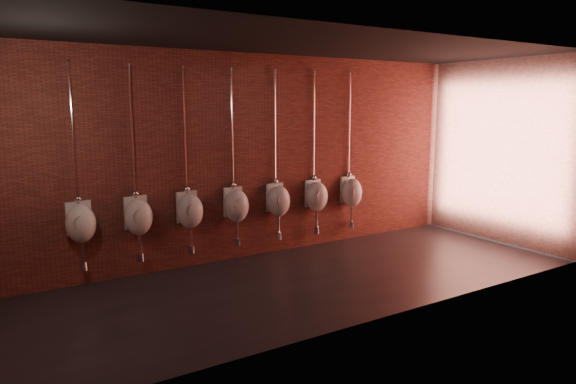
% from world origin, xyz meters
% --- Properties ---
extents(ground, '(8.50, 8.50, 0.00)m').
position_xyz_m(ground, '(0.00, 0.00, 0.00)').
color(ground, black).
rests_on(ground, ground).
extents(room_shell, '(8.54, 3.04, 3.22)m').
position_xyz_m(room_shell, '(0.00, 0.00, 2.01)').
color(room_shell, black).
rests_on(room_shell, ground).
extents(urinal_0, '(0.43, 0.39, 2.72)m').
position_xyz_m(urinal_0, '(-2.51, 1.36, 0.89)').
color(urinal_0, silver).
rests_on(urinal_0, ground).
extents(urinal_1, '(0.43, 0.39, 2.72)m').
position_xyz_m(urinal_1, '(-1.75, 1.36, 0.89)').
color(urinal_1, silver).
rests_on(urinal_1, ground).
extents(urinal_2, '(0.43, 0.39, 2.72)m').
position_xyz_m(urinal_2, '(-1.00, 1.36, 0.89)').
color(urinal_2, silver).
rests_on(urinal_2, ground).
extents(urinal_3, '(0.43, 0.39, 2.72)m').
position_xyz_m(urinal_3, '(-0.24, 1.36, 0.89)').
color(urinal_3, silver).
rests_on(urinal_3, ground).
extents(urinal_4, '(0.43, 0.39, 2.72)m').
position_xyz_m(urinal_4, '(0.52, 1.36, 0.89)').
color(urinal_4, silver).
rests_on(urinal_4, ground).
extents(urinal_5, '(0.43, 0.39, 2.72)m').
position_xyz_m(urinal_5, '(1.27, 1.36, 0.89)').
color(urinal_5, silver).
rests_on(urinal_5, ground).
extents(urinal_6, '(0.43, 0.39, 2.72)m').
position_xyz_m(urinal_6, '(2.03, 1.36, 0.89)').
color(urinal_6, silver).
rests_on(urinal_6, ground).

